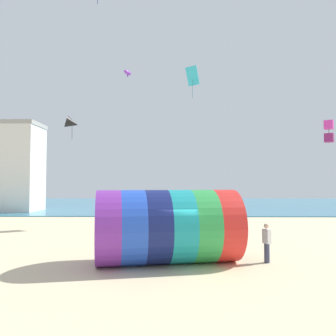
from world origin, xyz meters
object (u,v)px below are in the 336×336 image
kite_handler (267,242)px  kite_purple_parafoil (128,73)px  kite_magenta_box (329,131)px  kite_black_delta (72,123)px  kite_cyan_diamond (192,76)px  giant_inflatable_tube (168,226)px  bystander_near_water (129,217)px

kite_handler → kite_purple_parafoil: 20.92m
kite_magenta_box → kite_purple_parafoil: bearing=139.1°
kite_handler → kite_black_delta: kite_black_delta is taller
kite_purple_parafoil → kite_magenta_box: kite_purple_parafoil is taller
kite_cyan_diamond → kite_black_delta: kite_cyan_diamond is taller
kite_handler → kite_black_delta: (-13.36, 14.41, 8.11)m
giant_inflatable_tube → kite_cyan_diamond: 19.34m
bystander_near_water → kite_handler: bearing=-56.1°
kite_purple_parafoil → giant_inflatable_tube: bearing=-75.1°
kite_handler → kite_purple_parafoil: (-8.33, 14.36, 12.73)m
kite_magenta_box → bystander_near_water: (-12.19, 8.24, -5.64)m
giant_inflatable_tube → kite_purple_parafoil: kite_purple_parafoil is taller
kite_magenta_box → kite_cyan_diamond: kite_cyan_diamond is taller
kite_black_delta → bystander_near_water: kite_black_delta is taller
kite_handler → bystander_near_water: size_ratio=1.09×
kite_magenta_box → kite_cyan_diamond: bearing=120.3°
bystander_near_water → kite_black_delta: bearing=152.7°
giant_inflatable_tube → kite_black_delta: bearing=121.4°
giant_inflatable_tube → kite_cyan_diamond: kite_cyan_diamond is taller
kite_purple_parafoil → bystander_near_water: size_ratio=0.78×
bystander_near_water → kite_purple_parafoil: bearing=102.1°
kite_handler → kite_magenta_box: bearing=36.1°
kite_purple_parafoil → kite_cyan_diamond: 5.98m
giant_inflatable_tube → kite_black_delta: (-8.90, 14.56, 7.38)m
kite_magenta_box → kite_black_delta: kite_black_delta is taller
kite_black_delta → kite_magenta_box: bearing=-32.0°
kite_magenta_box → bystander_near_water: kite_magenta_box is taller
kite_magenta_box → kite_handler: bearing=-143.9°
kite_black_delta → bystander_near_water: size_ratio=1.32×
kite_black_delta → giant_inflatable_tube: bearing=-58.6°
giant_inflatable_tube → kite_cyan_diamond: size_ratio=2.38×
kite_handler → kite_black_delta: 21.25m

